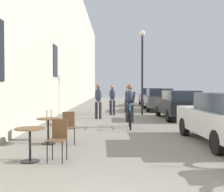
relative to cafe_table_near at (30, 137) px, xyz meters
The scene contains 14 objects.
building_facade_left 12.16m from the cafe_table_near, 98.17° to the left, with size 0.54×68.00×10.84m.
cafe_table_near is the anchor object (origin of this frame).
cafe_chair_near_toward_street 0.59m from the cafe_table_near, ahead, with size 0.43×0.43×0.89m.
cafe_table_mid 1.91m from the cafe_table_near, 91.14° to the left, with size 0.64×0.64×0.72m.
cafe_chair_mid_toward_street 2.05m from the cafe_table_near, 75.38° to the left, with size 0.43×0.43×0.89m.
cafe_chair_mid_toward_wall 2.54m from the cafe_table_near, 92.54° to the left, with size 0.45×0.45×0.89m.
cyclist_on_bicycle 5.77m from the cafe_table_near, 64.84° to the left, with size 0.52×1.76×1.74m.
pedestrian_near 8.43m from the cafe_table_near, 82.85° to the left, with size 0.34×0.24×1.75m.
pedestrian_mid 10.51m from the cafe_table_near, 80.34° to the left, with size 0.37×0.28×1.75m.
pedestrian_far 12.16m from the cafe_table_near, 77.12° to the left, with size 0.36×0.27×1.74m.
street_lamp 11.39m from the cafe_table_near, 71.60° to the left, with size 0.32×0.32×4.90m.
parked_car_second 9.68m from the cafe_table_near, 58.27° to the left, with size 1.79×4.08×1.44m.
parked_car_third 14.38m from the cafe_table_near, 69.97° to the left, with size 1.93×4.34×1.52m.
parked_car_fourth 19.57m from the cafe_table_near, 74.85° to the left, with size 1.96×4.40×1.54m.
Camera 1 is at (-0.12, -3.02, 1.57)m, focal length 45.57 mm.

